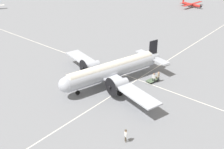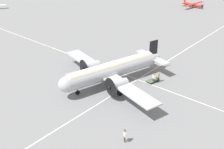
% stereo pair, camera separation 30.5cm
% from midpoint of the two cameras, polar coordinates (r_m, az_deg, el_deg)
% --- Properties ---
extents(ground_plane, '(300.00, 300.00, 0.00)m').
position_cam_midpoint_polar(ground_plane, '(45.95, 0.19, -1.76)').
color(ground_plane, slate).
extents(apron_line_eastwest, '(120.00, 0.16, 0.01)m').
position_cam_midpoint_polar(apron_line_eastwest, '(48.53, 3.01, -0.13)').
color(apron_line_eastwest, silver).
rests_on(apron_line_eastwest, ground_plane).
extents(apron_line_northsouth, '(0.16, 120.00, 0.01)m').
position_cam_midpoint_polar(apron_line_northsouth, '(44.60, 2.64, -2.74)').
color(apron_line_northsouth, silver).
rests_on(apron_line_northsouth, ground_plane).
extents(airliner_main, '(22.80, 19.00, 5.54)m').
position_cam_midpoint_polar(airliner_main, '(44.63, -0.21, 0.86)').
color(airliner_main, '#ADB2BC').
rests_on(airliner_main, ground_plane).
extents(crew_foreground, '(0.50, 0.39, 1.70)m').
position_cam_midpoint_polar(crew_foreground, '(33.43, 2.88, -12.08)').
color(crew_foreground, '#473D2D').
rests_on(crew_foreground, ground_plane).
extents(passenger_boarding, '(0.29, 0.62, 1.81)m').
position_cam_midpoint_polar(passenger_boarding, '(46.48, 9.62, -0.27)').
color(passenger_boarding, '#2D2D33').
rests_on(passenger_boarding, ground_plane).
extents(ramp_agent, '(0.58, 0.32, 1.77)m').
position_cam_midpoint_polar(ramp_agent, '(46.01, 8.69, -0.52)').
color(ramp_agent, '#2D2D33').
rests_on(ramp_agent, ground_plane).
extents(suitcase_near_door, '(0.49, 0.20, 0.51)m').
position_cam_midpoint_polar(suitcase_near_door, '(47.36, 9.36, -0.89)').
color(suitcase_near_door, '#47331E').
rests_on(suitcase_near_door, ground_plane).
extents(baggage_cart, '(1.51, 2.41, 0.56)m').
position_cam_midpoint_polar(baggage_cart, '(46.79, 8.46, -1.13)').
color(baggage_cart, '#4C6047').
rests_on(baggage_cart, ground_plane).
extents(light_aircraft_distant, '(7.55, 10.07, 1.94)m').
position_cam_midpoint_polar(light_aircraft_distant, '(98.06, 16.30, 13.44)').
color(light_aircraft_distant, '#B2231E').
rests_on(light_aircraft_distant, ground_plane).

